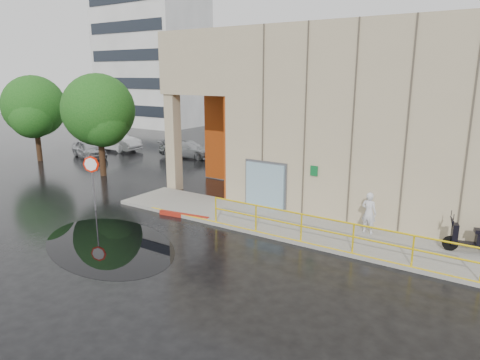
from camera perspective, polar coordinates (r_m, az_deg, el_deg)
The scene contains 15 objects.
ground at distance 15.04m, azimuth -8.89°, elevation -9.67°, with size 120.00×120.00×0.00m, color black.
sidewalk at distance 16.66m, azimuth 12.30°, elevation -7.16°, with size 20.00×3.00×0.15m, color gray.
building at distance 21.61m, azimuth 21.96°, elevation 8.23°, with size 20.00×10.17×8.00m.
guardrail at distance 15.18m, azimuth 11.44°, elevation -6.78°, with size 9.56×0.06×1.03m.
distant_building at distance 53.39m, azimuth -11.60°, elevation 15.30°, with size 12.00×8.08×15.00m.
person at distance 16.71m, azimuth 16.81°, elevation -4.21°, with size 0.58×0.38×1.59m, color silver.
scooter at distance 16.26m, azimuth 28.69°, elevation -5.93°, with size 1.80×1.03×1.36m.
stop_sign at distance 19.98m, azimuth -19.16°, elevation 1.16°, with size 0.70×0.35×2.50m.
red_curb at distance 18.52m, azimuth -7.51°, elevation -4.73°, with size 2.40×0.18×0.18m, color #9D2113.
puddle at distance 16.31m, azimuth -17.07°, elevation -8.21°, with size 6.49×4.00×0.01m, color black.
car_a at distance 33.33m, azimuth -19.50°, elevation 3.93°, with size 1.53×3.80×1.29m, color #A6A8AC.
car_b at distance 35.97m, azimuth -16.56°, elevation 5.05°, with size 1.65×4.73×1.56m, color silver.
car_c at distance 31.78m, azimuth -7.04°, elevation 4.13°, with size 1.75×4.30×1.25m, color #A0A3A7.
tree_near at distance 26.52m, azimuth -18.21°, elevation 8.49°, with size 4.21×4.21×6.05m.
tree_far at distance 32.92m, azimuth -25.82°, elevation 8.53°, with size 4.21×4.21×5.93m.
Camera 1 is at (9.38, -10.12, 5.98)m, focal length 32.00 mm.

